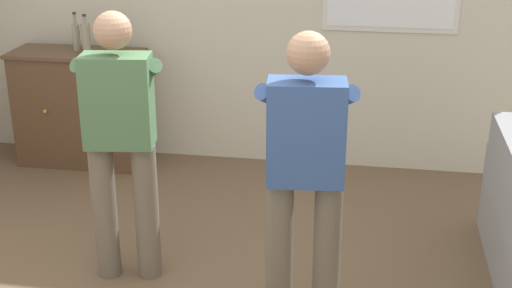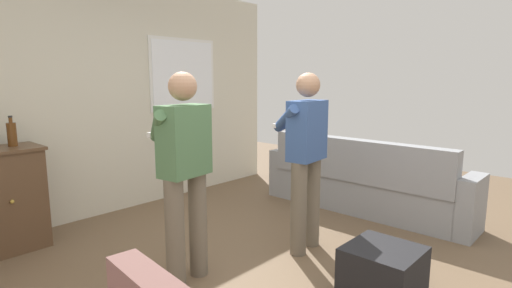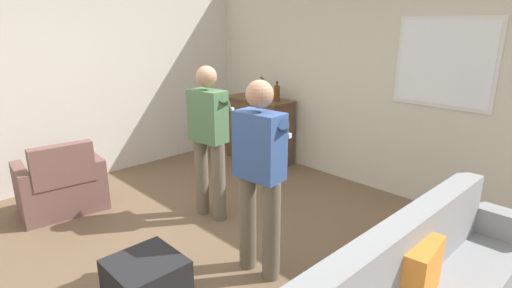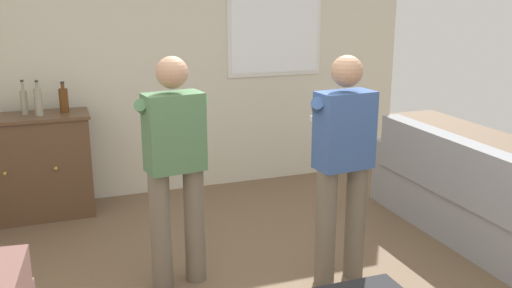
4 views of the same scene
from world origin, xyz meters
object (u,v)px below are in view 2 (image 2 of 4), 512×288
Objects in this scene: bottle_spirits_clear at (12,134)px; ottoman at (383,272)px; couch at (362,185)px; person_standing_right at (306,154)px; person_standing_left at (184,168)px.

ottoman is at bearing -63.59° from bottle_spirits_clear.
couch is 1.49m from person_standing_right.
bottle_spirits_clear is at bearing 110.70° from person_standing_left.
ottoman is 1.71m from person_standing_left.
couch is 8.94× the size of bottle_spirits_clear.
person_standing_left and person_standing_right have the same top height.
couch is at bearing 32.46° from ottoman.
bottle_spirits_clear is at bearing 147.72° from couch.
person_standing_left is at bearing 123.42° from ottoman.
couch is 5.03× the size of ottoman.
couch reaches higher than ottoman.
ottoman is 1.23m from person_standing_right.
person_standing_right reaches higher than ottoman.
couch is at bearing -5.33° from person_standing_left.
ottoman is at bearing -147.54° from couch.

